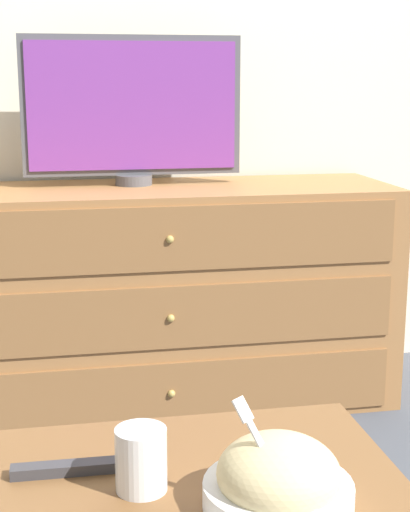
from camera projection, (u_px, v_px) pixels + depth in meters
ground_plane at (161, 369)px, 3.03m from camera, size 12.00×12.00×0.00m
wall_back at (156, 20)px, 2.77m from camera, size 12.00×0.05×2.60m
dresser at (160, 296)px, 2.67m from camera, size 1.57×0.52×0.75m
tv at (132, 108)px, 2.59m from camera, size 0.73×0.12×0.49m
takeout_bowl at (278, 481)px, 1.14m from camera, size 0.22×0.22×0.17m
drink_cup at (141, 463)px, 1.19m from camera, size 0.08×0.08×0.10m
remote_control at (64, 469)px, 1.24m from camera, size 0.17×0.03×0.02m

